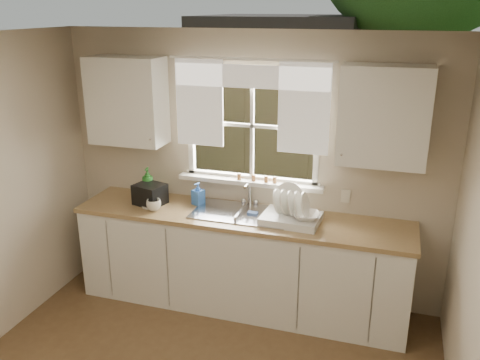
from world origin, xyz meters
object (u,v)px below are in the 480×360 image
(soap_bottle_a, at_px, (148,184))
(cup, at_px, (154,205))
(black_appliance, at_px, (150,194))
(dish_rack, at_px, (291,214))

(soap_bottle_a, height_order, cup, soap_bottle_a)
(cup, xyz_separation_m, black_appliance, (-0.11, 0.14, 0.04))
(soap_bottle_a, distance_m, cup, 0.33)
(dish_rack, distance_m, soap_bottle_a, 1.44)
(dish_rack, height_order, soap_bottle_a, dish_rack)
(dish_rack, height_order, black_appliance, dish_rack)
(dish_rack, relative_size, soap_bottle_a, 1.64)
(black_appliance, bearing_deg, soap_bottle_a, 138.39)
(cup, bearing_deg, dish_rack, -14.51)
(dish_rack, distance_m, black_appliance, 1.35)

